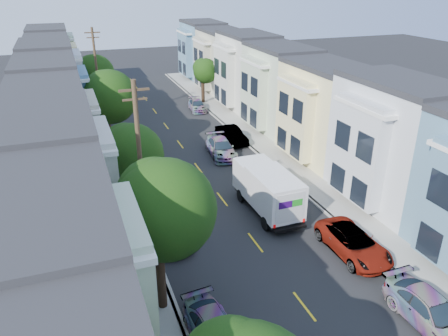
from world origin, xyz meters
name	(u,v)px	position (x,y,z in m)	size (l,w,h in m)	color
ground	(255,243)	(0.00, 0.00, 0.00)	(160.00, 160.00, 0.00)	black
road_slab	(189,156)	(0.00, 15.00, 0.01)	(12.00, 70.00, 0.02)	black
curb_left	(121,164)	(-6.05, 15.00, 0.07)	(0.30, 70.00, 0.15)	gray
curb_right	(250,147)	(6.05, 15.00, 0.07)	(0.30, 70.00, 0.15)	gray
sidewalk_left	(106,166)	(-7.35, 15.00, 0.07)	(2.60, 70.00, 0.15)	gray
sidewalk_right	(262,145)	(7.35, 15.00, 0.07)	(2.60, 70.00, 0.15)	gray
centerline	(189,156)	(0.00, 15.00, 0.00)	(0.12, 70.00, 0.01)	gold
townhouse_row_left	(59,173)	(-11.15, 15.00, 0.00)	(5.00, 70.00, 8.50)	#F5E8A1
townhouse_row_right	(297,141)	(11.15, 15.00, 0.00)	(5.00, 70.00, 8.50)	#F5E8A1
tree_b	(163,210)	(-6.30, -3.66, 5.45)	(4.70, 4.70, 7.83)	black
tree_c	(131,155)	(-6.30, 6.01, 4.37)	(4.16, 4.16, 6.48)	black
tree_d	(109,97)	(-6.30, 17.31, 5.42)	(4.70, 4.70, 7.79)	black
tree_e	(95,74)	(-6.30, 32.41, 4.47)	(4.46, 4.46, 6.71)	black
tree_far_r	(205,71)	(6.89, 31.47, 4.03)	(3.10, 3.10, 5.63)	black
utility_pole_near	(141,168)	(-6.30, 2.00, 5.15)	(1.60, 0.26, 10.00)	#42301E
utility_pole_far	(97,76)	(-6.30, 28.00, 5.15)	(1.60, 0.26, 10.00)	#42301E
fedex_truck	(267,189)	(2.31, 3.32, 1.74)	(2.50, 6.50, 3.12)	silver
lead_sedan	(221,148)	(2.77, 13.98, 0.75)	(2.10, 5.00, 1.50)	black
parked_left_b	(216,333)	(-4.90, -6.80, 0.68)	(1.89, 4.50, 1.35)	black
parked_left_c	(170,233)	(-4.90, 1.90, 0.62)	(2.06, 4.47, 1.24)	#B3B4BD
parked_left_d	(138,165)	(-4.90, 12.81, 0.71)	(2.36, 5.12, 1.42)	#611E06
parked_right_a	(432,313)	(4.90, -9.12, 0.75)	(2.10, 4.99, 1.50)	#3F4040
parked_right_b	(353,243)	(4.90, -3.00, 0.73)	(2.44, 5.29, 1.47)	white
parked_right_c	(232,135)	(4.90, 16.89, 0.75)	(1.59, 4.51, 1.50)	black
parked_right_d	(197,105)	(4.90, 28.55, 0.62)	(1.74, 4.13, 1.24)	black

